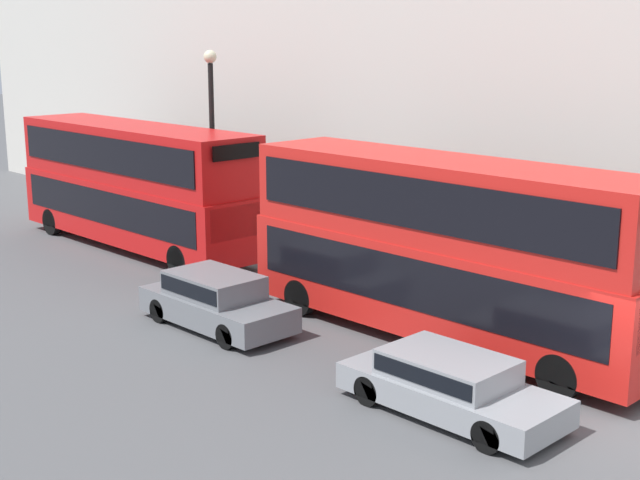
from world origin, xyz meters
TOP-DOWN VIEW (x-y plane):
  - ground_plane at (0.00, 0.00)m, footprint 200.00×200.00m
  - bus_leading at (1.60, 5.86)m, footprint 2.59×11.13m
  - bus_second_in_queue at (1.60, 19.51)m, footprint 2.59×11.40m
  - car_dark_sedan at (-1.80, 3.02)m, footprint 1.89×4.64m
  - car_hatchback at (-1.80, 10.61)m, footprint 1.86×4.46m
  - street_lamp at (3.26, 17.20)m, footprint 0.44×0.44m
  - pedestrian at (3.90, 13.19)m, footprint 0.36×0.36m

SIDE VIEW (x-z plane):
  - ground_plane at x=0.00m, z-range 0.00..0.00m
  - car_dark_sedan at x=-1.80m, z-range 0.05..1.29m
  - car_hatchback at x=-1.80m, z-range 0.04..1.48m
  - pedestrian at x=3.90m, z-range -0.07..1.74m
  - bus_second_in_queue at x=1.60m, z-range 0.22..4.59m
  - bus_leading at x=1.60m, z-range 0.23..4.77m
  - street_lamp at x=3.26m, z-range 0.78..7.70m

